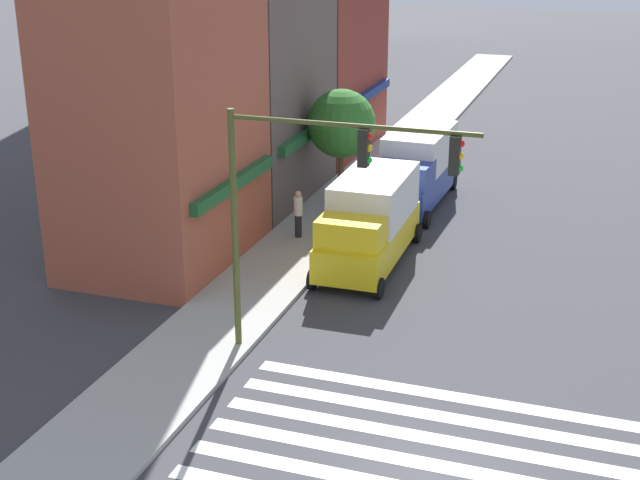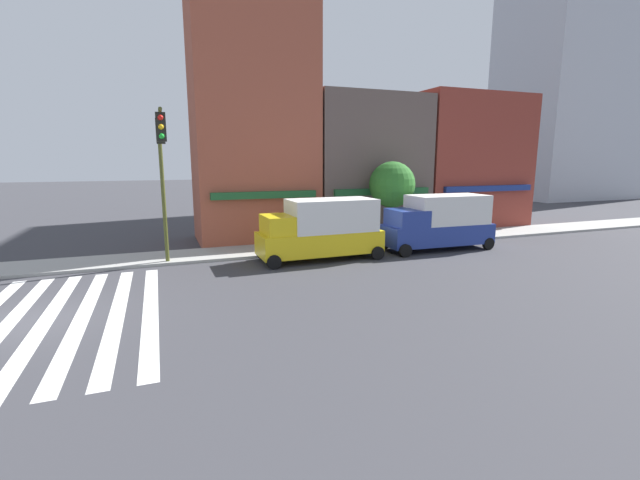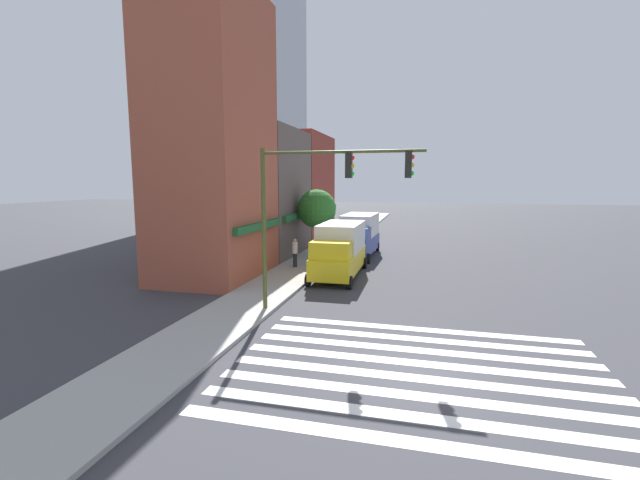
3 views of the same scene
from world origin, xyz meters
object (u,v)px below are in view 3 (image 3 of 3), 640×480
Objects in this scene: traffic_signal at (318,194)px; box_truck_yellow at (340,249)px; box_truck_blue at (359,235)px; pedestrian_grey_coat at (331,240)px; pedestrian_white_shirt at (295,252)px; street_tree at (317,209)px.

traffic_signal is 1.09× the size of box_truck_yellow.
box_truck_blue is 3.54× the size of pedestrian_grey_coat.
pedestrian_grey_coat is at bearing 86.40° from box_truck_blue.
box_truck_yellow is 0.99× the size of box_truck_blue.
traffic_signal reaches higher than pedestrian_grey_coat.
traffic_signal reaches higher than pedestrian_white_shirt.
street_tree is (-1.41, 2.80, 1.91)m from box_truck_blue.
pedestrian_grey_coat and pedestrian_white_shirt have the same top height.
pedestrian_white_shirt is (-5.69, 3.09, -0.51)m from box_truck_blue.
street_tree is at bearing -51.60° from pedestrian_white_shirt.
box_truck_yellow is 3.40m from pedestrian_white_shirt.
box_truck_blue is at bearing -0.66° from box_truck_yellow.
box_truck_yellow reaches higher than pedestrian_white_shirt.
box_truck_blue is 3.54× the size of pedestrian_white_shirt.
box_truck_blue is at bearing -63.22° from street_tree.
pedestrian_white_shirt is 4.93m from street_tree.
street_tree is (4.28, -0.29, 2.43)m from pedestrian_white_shirt.
box_truck_blue reaches higher than pedestrian_white_shirt.
street_tree is at bearing 14.82° from traffic_signal.
traffic_signal is 8.09m from box_truck_yellow.
traffic_signal is at bearing -175.85° from box_truck_blue.
pedestrian_grey_coat is at bearing 15.73° from box_truck_yellow.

